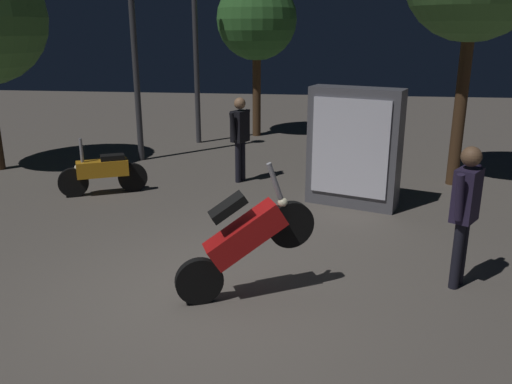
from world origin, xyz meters
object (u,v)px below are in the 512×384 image
Objects in this scene: motorcycle_orange_parked_left at (103,172)px; kiosk_billboard at (354,148)px; person_rider_beside at (240,132)px; person_bystander_far at (465,205)px; motorcycle_red_foreground at (245,239)px; streetlamp_far at (195,36)px; streetlamp_near at (131,2)px.

motorcycle_orange_parked_left is 4.73m from kiosk_billboard.
person_bystander_far is at bearing -25.15° from person_rider_beside.
person_rider_beside is (-0.81, 4.89, 0.30)m from motorcycle_red_foreground.
person_bystander_far is (5.84, -3.09, 0.63)m from motorcycle_orange_parked_left.
person_rider_beside is at bearing -64.73° from streetlamp_far.
streetlamp_near is (-2.67, 1.55, 2.57)m from person_rider_beside.
streetlamp_near is (-6.04, 5.83, 2.55)m from person_bystander_far.
streetlamp_far is (-5.12, 7.98, 1.78)m from person_bystander_far.
kiosk_billboard is at bearing -51.38° from streetlamp_far.
person_bystander_far is at bearing 130.47° from kiosk_billboard.
streetlamp_far reaches higher than motorcycle_red_foreground.
streetlamp_near is at bearing 168.74° from person_bystander_far.
streetlamp_far is at bearing 83.57° from motorcycle_red_foreground.
motorcycle_red_foreground is 0.78× the size of kiosk_billboard.
kiosk_billboard is (1.41, 3.63, 0.31)m from motorcycle_red_foreground.
person_bystander_far is (3.37, -4.28, 0.02)m from person_rider_beside.
motorcycle_red_foreground is 3.90m from kiosk_billboard.
streetlamp_near is (-0.20, 2.74, 3.17)m from motorcycle_orange_parked_left.
motorcycle_red_foreground is 9.21m from streetlamp_far.
kiosk_billboard is (4.89, -2.81, -2.56)m from streetlamp_near.
motorcycle_red_foreground is at bearing -53.98° from person_rider_beside.
kiosk_billboard is (4.69, -0.07, 0.61)m from motorcycle_orange_parked_left.
person_rider_beside is at bearing -10.08° from kiosk_billboard.
motorcycle_red_foreground is 7.86m from streetlamp_near.
kiosk_billboard is at bearing 45.76° from motorcycle_red_foreground.
streetlamp_far is 2.10× the size of kiosk_billboard.
motorcycle_orange_parked_left is 0.73× the size of kiosk_billboard.
person_rider_beside is 4.01m from streetlamp_near.
streetlamp_near reaches higher than streetlamp_far.
person_rider_beside is 2.55m from kiosk_billboard.
person_bystander_far is at bearing -43.99° from streetlamp_near.
streetlamp_far reaches higher than person_bystander_far.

